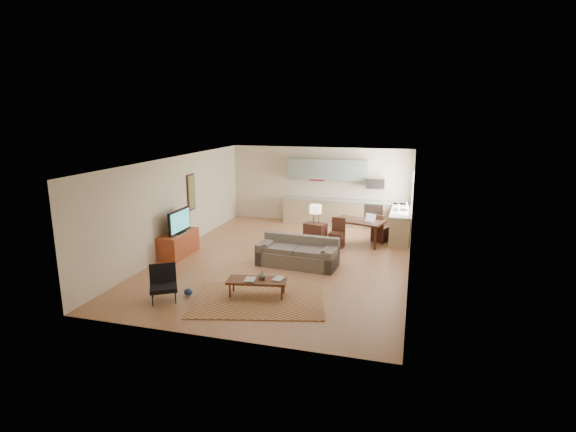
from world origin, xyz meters
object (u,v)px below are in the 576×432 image
(coffee_table, at_px, (257,288))
(console_table, at_px, (315,235))
(tv_credenza, at_px, (179,244))
(dining_table, at_px, (359,232))
(armchair, at_px, (163,284))
(sofa, at_px, (297,252))

(coffee_table, relative_size, console_table, 1.80)
(tv_credenza, relative_size, dining_table, 0.97)
(coffee_table, height_order, tv_credenza, tv_credenza)
(armchair, relative_size, tv_credenza, 0.52)
(console_table, distance_m, dining_table, 1.37)
(tv_credenza, height_order, dining_table, dining_table)
(armchair, xyz_separation_m, console_table, (2.26, 4.69, -0.01))
(sofa, relative_size, coffee_table, 1.67)
(sofa, bearing_deg, console_table, 91.70)
(console_table, bearing_deg, coffee_table, -80.69)
(coffee_table, distance_m, tv_credenza, 3.72)
(sofa, bearing_deg, tv_credenza, -174.61)
(sofa, xyz_separation_m, console_table, (0.08, 1.78, -0.02))
(sofa, xyz_separation_m, armchair, (-2.18, -2.91, -0.00))
(coffee_table, bearing_deg, dining_table, 60.41)
(coffee_table, distance_m, dining_table, 4.87)
(dining_table, bearing_deg, armchair, -107.49)
(sofa, height_order, coffee_table, sofa)
(armchair, xyz_separation_m, dining_table, (3.47, 5.34, -0.00))
(tv_credenza, relative_size, console_table, 1.99)
(coffee_table, bearing_deg, armchair, -167.78)
(armchair, bearing_deg, tv_credenza, 81.83)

